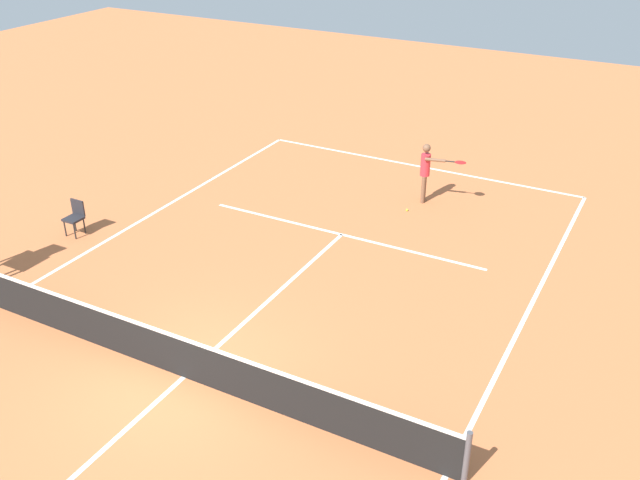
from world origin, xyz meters
TOP-DOWN VIEW (x-y plane):
  - ground_plane at (0.00, 0.00)m, footprint 60.00×60.00m
  - court_lines at (0.00, 0.00)m, footprint 10.81×25.00m
  - tennis_net at (0.00, 0.00)m, footprint 11.41×0.10m
  - player_serving at (-1.21, -9.91)m, footprint 1.34×0.45m
  - tennis_ball at (-1.00, -9.06)m, footprint 0.07×0.07m
  - courtside_chair_mid at (6.32, -3.51)m, footprint 0.44×0.46m

SIDE VIEW (x-z plane):
  - ground_plane at x=0.00m, z-range 0.00..0.00m
  - court_lines at x=0.00m, z-range 0.00..0.01m
  - tennis_ball at x=-1.00m, z-range 0.00..0.07m
  - tennis_net at x=0.00m, z-range -0.04..1.03m
  - courtside_chair_mid at x=6.32m, z-range 0.06..1.01m
  - player_serving at x=-1.21m, z-range 0.18..1.97m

